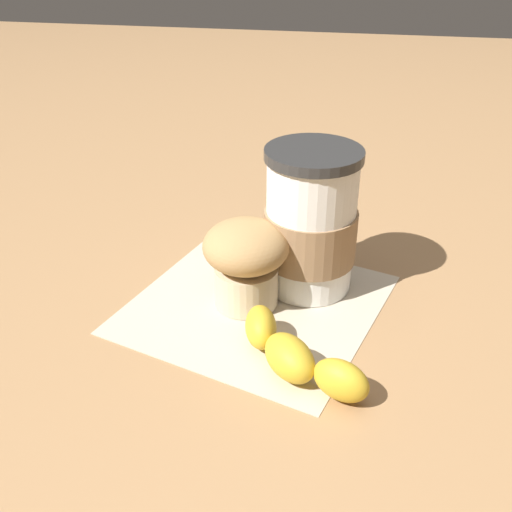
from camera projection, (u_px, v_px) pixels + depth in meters
ground_plane at (256, 304)px, 0.61m from camera, size 3.00×3.00×0.00m
paper_napkin at (256, 303)px, 0.61m from camera, size 0.29×0.29×0.00m
coffee_cup at (311, 224)px, 0.60m from camera, size 0.10×0.10×0.15m
muffin at (247, 258)px, 0.58m from camera, size 0.08×0.08×0.09m
banana at (295, 354)px, 0.51m from camera, size 0.11×0.12×0.04m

